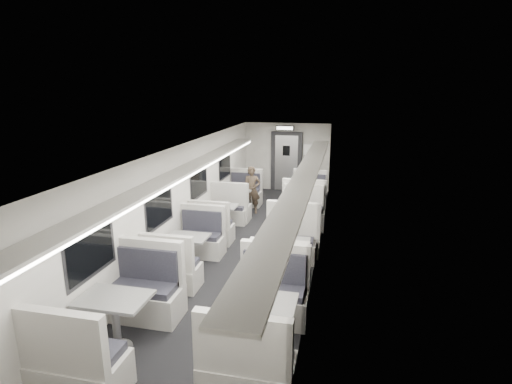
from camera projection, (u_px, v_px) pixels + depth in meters
The scene contains 19 objects.
room at pixel (246, 204), 8.46m from camera, with size 3.24×12.24×2.64m.
booth_left_a at pixel (238, 200), 11.80m from camera, with size 1.04×2.11×1.13m.
booth_left_b at pixel (221, 218), 10.21m from camera, with size 0.99×2.00×1.07m.
booth_left_c at pixel (188, 252), 8.06m from camera, with size 1.02×2.06×1.10m.
booth_left_d at pixel (116, 323), 5.57m from camera, with size 1.16×2.35×1.26m.
booth_right_a at pixel (307, 202), 11.55m from camera, with size 1.05×2.14×1.14m.
booth_right_b at pixel (299, 223), 9.68m from camera, with size 1.16×2.35×1.25m.
booth_right_c at pixel (287, 258), 7.82m from camera, with size 1.02×2.07×1.11m.
booth_right_d at pixel (262, 326), 5.53m from camera, with size 1.13×2.29×1.22m.
passenger at pixel (252, 190), 11.64m from camera, with size 0.51×0.33×1.39m, color black.
window_a at pixel (225, 165), 11.95m from camera, with size 0.02×1.18×0.84m, color black.
window_b at pixel (199, 181), 9.87m from camera, with size 0.02×1.18×0.84m, color black.
window_c at pixel (159, 206), 7.79m from camera, with size 0.02×1.18×0.84m, color black.
window_d at pixel (91, 250), 5.72m from camera, with size 0.02×1.18×0.84m, color black.
luggage_rack_left at pixel (184, 171), 8.26m from camera, with size 0.46×10.40×0.09m.
luggage_rack_right at pixel (304, 177), 7.73m from camera, with size 0.46×10.40×0.09m.
vestibule_door at pixel (286, 162), 14.10m from camera, with size 1.10×0.13×2.10m.
exit_sign at pixel (285, 128), 13.32m from camera, with size 0.62×0.12×0.16m.
wall_notice at pixel (308, 150), 13.81m from camera, with size 0.32×0.02×0.40m, color white.
Camera 1 is at (1.98, -7.87, 3.61)m, focal length 28.00 mm.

